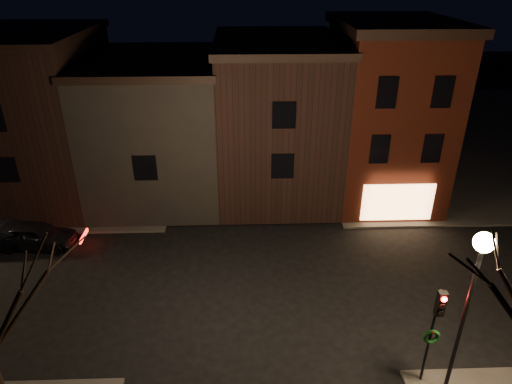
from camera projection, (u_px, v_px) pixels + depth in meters
ground at (258, 288)px, 20.98m from camera, size 120.00×120.00×0.00m
sidewalk_far_right at (480, 134)px, 39.38m from camera, size 30.00×30.00×0.12m
sidewalk_far_left at (11, 140)px, 38.17m from camera, size 30.00×30.00×0.12m
corner_building at (386, 112)px, 27.22m from camera, size 6.50×8.50×10.50m
row_building_a at (276, 117)px, 28.19m from camera, size 7.30×10.30×9.40m
row_building_b at (159, 126)px, 28.20m from camera, size 7.80×10.30×8.40m
row_building_c at (38, 115)px, 27.64m from camera, size 7.30×10.30×9.90m
street_lamp_near at (476, 274)px, 13.48m from camera, size 0.60×0.60×6.48m
traffic_signal at (435, 324)px, 14.97m from camera, size 0.58×0.38×4.05m
parked_car_a at (36, 235)px, 23.72m from camera, size 4.21×1.89×1.40m
parked_car_b at (7, 235)px, 23.79m from camera, size 4.14×1.72×1.33m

